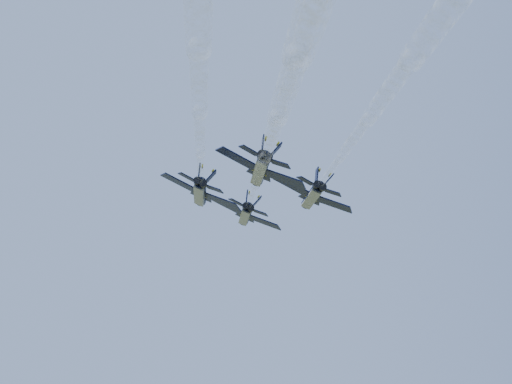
{
  "coord_description": "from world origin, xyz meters",
  "views": [
    {
      "loc": [
        -0.29,
        -108.22,
        80.59
      ],
      "look_at": [
        -1.08,
        0.55,
        108.27
      ],
      "focal_mm": 50.0,
      "sensor_mm": 36.0,
      "label": 1
    }
  ],
  "objects_px": {
    "jet_right": "(312,196)",
    "jet_slot": "(260,170)",
    "jet_lead": "(246,215)",
    "jet_left": "(201,193)"
  },
  "relations": [
    {
      "from": "jet_lead",
      "to": "jet_slot",
      "type": "xyz_separation_m",
      "value": [
        2.59,
        -28.16,
        0.0
      ]
    },
    {
      "from": "jet_lead",
      "to": "jet_right",
      "type": "relative_size",
      "value": 1.0
    },
    {
      "from": "jet_left",
      "to": "jet_lead",
      "type": "bearing_deg",
      "value": 62.21
    },
    {
      "from": "jet_right",
      "to": "jet_slot",
      "type": "bearing_deg",
      "value": -123.62
    },
    {
      "from": "jet_slot",
      "to": "jet_left",
      "type": "bearing_deg",
      "value": 121.15
    },
    {
      "from": "jet_lead",
      "to": "jet_slot",
      "type": "bearing_deg",
      "value": -89.76
    },
    {
      "from": "jet_left",
      "to": "jet_right",
      "type": "distance_m",
      "value": 17.33
    },
    {
      "from": "jet_right",
      "to": "jet_lead",
      "type": "bearing_deg",
      "value": 123.31
    },
    {
      "from": "jet_right",
      "to": "jet_slot",
      "type": "xyz_separation_m",
      "value": [
        -8.03,
        -14.72,
        0.0
      ]
    },
    {
      "from": "jet_right",
      "to": "jet_slot",
      "type": "height_order",
      "value": "same"
    }
  ]
}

